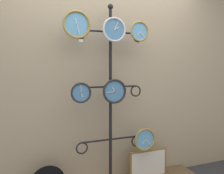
# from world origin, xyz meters

# --- Properties ---
(shop_wall) EXTENTS (4.40, 0.04, 2.80)m
(shop_wall) POSITION_xyz_m (0.00, 0.57, 1.40)
(shop_wall) COLOR tan
(shop_wall) RESTS_ON ground_plane
(display_stand) EXTENTS (0.80, 0.38, 2.09)m
(display_stand) POSITION_xyz_m (0.00, 0.41, 0.69)
(display_stand) COLOR black
(display_stand) RESTS_ON ground_plane
(clock_top_left) EXTENTS (0.29, 0.04, 0.29)m
(clock_top_left) POSITION_xyz_m (-0.39, 0.33, 1.83)
(clock_top_left) COLOR #60A8DB
(clock_top_center) EXTENTS (0.27, 0.04, 0.27)m
(clock_top_center) POSITION_xyz_m (0.01, 0.33, 1.80)
(clock_top_center) COLOR #4C84B2
(clock_top_right) EXTENTS (0.23, 0.04, 0.23)m
(clock_top_right) POSITION_xyz_m (0.31, 0.32, 1.80)
(clock_top_right) COLOR #60A8DB
(clock_middle_left) EXTENTS (0.21, 0.04, 0.21)m
(clock_middle_left) POSITION_xyz_m (-0.36, 0.31, 1.14)
(clock_middle_left) COLOR #4C84B2
(clock_middle_center) EXTENTS (0.27, 0.04, 0.27)m
(clock_middle_center) POSITION_xyz_m (0.01, 0.30, 1.14)
(clock_middle_center) COLOR #4C84B2
(clock_bottom_right) EXTENTS (0.27, 0.04, 0.27)m
(clock_bottom_right) POSITION_xyz_m (0.39, 0.31, 0.57)
(clock_bottom_right) COLOR #60A8DB
(picture_frame) EXTENTS (0.50, 0.02, 0.35)m
(picture_frame) POSITION_xyz_m (0.48, 0.37, 0.23)
(picture_frame) COLOR olive
(picture_frame) RESTS_ON low_shelf
(price_tag_upper) EXTENTS (0.04, 0.00, 0.03)m
(price_tag_upper) POSITION_xyz_m (-0.35, 0.33, 1.67)
(price_tag_upper) COLOR white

